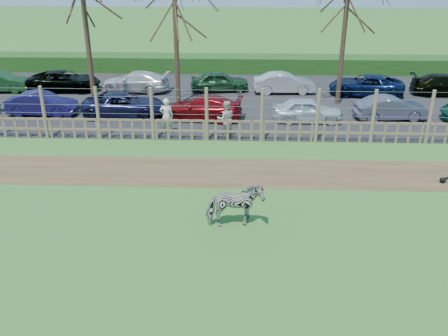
{
  "coord_description": "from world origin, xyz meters",
  "views": [
    {
      "loc": [
        1.63,
        -13.55,
        8.4
      ],
      "look_at": [
        1.0,
        2.5,
        1.1
      ],
      "focal_mm": 40.0,
      "sensor_mm": 36.0,
      "label": 1
    }
  ],
  "objects_px": {
    "zebra": "(235,206)",
    "crow": "(443,180)",
    "tree_left": "(83,2)",
    "car_11": "(284,83)",
    "car_1": "(42,104)",
    "car_7": "(0,82)",
    "car_10": "(220,81)",
    "car_5": "(391,108)",
    "visitor_b": "(226,119)",
    "car_12": "(366,85)",
    "car_3": "(202,108)",
    "tree_right": "(347,8)",
    "car_2": "(124,105)",
    "car_8": "(64,81)",
    "tree_mid": "(175,16)",
    "car_9": "(135,82)",
    "car_13": "(447,85)",
    "visitor_a": "(167,116)",
    "car_4": "(308,110)"
  },
  "relations": [
    {
      "from": "car_12",
      "to": "visitor_b",
      "type": "bearing_deg",
      "value": -40.12
    },
    {
      "from": "car_9",
      "to": "car_13",
      "type": "distance_m",
      "value": 18.72
    },
    {
      "from": "tree_right",
      "to": "car_11",
      "type": "distance_m",
      "value": 5.8
    },
    {
      "from": "visitor_b",
      "to": "car_8",
      "type": "relative_size",
      "value": 0.4
    },
    {
      "from": "visitor_b",
      "to": "car_5",
      "type": "height_order",
      "value": "visitor_b"
    },
    {
      "from": "car_10",
      "to": "car_11",
      "type": "distance_m",
      "value": 3.93
    },
    {
      "from": "visitor_b",
      "to": "car_5",
      "type": "xyz_separation_m",
      "value": [
        8.34,
        2.78,
        -0.26
      ]
    },
    {
      "from": "car_7",
      "to": "car_10",
      "type": "relative_size",
      "value": 1.03
    },
    {
      "from": "car_9",
      "to": "car_13",
      "type": "bearing_deg",
      "value": 96.7
    },
    {
      "from": "tree_left",
      "to": "car_5",
      "type": "distance_m",
      "value": 16.52
    },
    {
      "from": "car_5",
      "to": "car_13",
      "type": "relative_size",
      "value": 0.88
    },
    {
      "from": "car_11",
      "to": "car_1",
      "type": "bearing_deg",
      "value": 106.87
    },
    {
      "from": "crow",
      "to": "car_11",
      "type": "xyz_separation_m",
      "value": [
        -5.2,
        12.16,
        0.52
      ]
    },
    {
      "from": "zebra",
      "to": "visitor_a",
      "type": "distance_m",
      "value": 9.06
    },
    {
      "from": "crow",
      "to": "tree_mid",
      "type": "bearing_deg",
      "value": 139.62
    },
    {
      "from": "tree_left",
      "to": "car_11",
      "type": "xyz_separation_m",
      "value": [
        10.61,
        3.54,
        -4.98
      ]
    },
    {
      "from": "tree_right",
      "to": "car_5",
      "type": "xyz_separation_m",
      "value": [
        2.2,
        -2.77,
        -4.6
      ]
    },
    {
      "from": "car_11",
      "to": "car_12",
      "type": "xyz_separation_m",
      "value": [
        4.82,
        -0.32,
        0.0
      ]
    },
    {
      "from": "zebra",
      "to": "crow",
      "type": "height_order",
      "value": "zebra"
    },
    {
      "from": "car_3",
      "to": "car_5",
      "type": "distance_m",
      "value": 9.67
    },
    {
      "from": "car_5",
      "to": "car_9",
      "type": "bearing_deg",
      "value": 64.39
    },
    {
      "from": "car_1",
      "to": "car_8",
      "type": "relative_size",
      "value": 0.84
    },
    {
      "from": "car_4",
      "to": "car_8",
      "type": "height_order",
      "value": "same"
    },
    {
      "from": "car_5",
      "to": "car_9",
      "type": "distance_m",
      "value": 14.94
    },
    {
      "from": "tree_right",
      "to": "car_2",
      "type": "relative_size",
      "value": 1.7
    },
    {
      "from": "car_9",
      "to": "car_8",
      "type": "bearing_deg",
      "value": -83.27
    },
    {
      "from": "car_7",
      "to": "car_9",
      "type": "distance_m",
      "value": 8.22
    },
    {
      "from": "crow",
      "to": "car_12",
      "type": "bearing_deg",
      "value": 91.86
    },
    {
      "from": "car_1",
      "to": "car_9",
      "type": "distance_m",
      "value": 6.19
    },
    {
      "from": "visitor_b",
      "to": "car_5",
      "type": "distance_m",
      "value": 8.8
    },
    {
      "from": "visitor_b",
      "to": "car_13",
      "type": "height_order",
      "value": "visitor_b"
    },
    {
      "from": "car_10",
      "to": "car_5",
      "type": "bearing_deg",
      "value": -126.88
    },
    {
      "from": "car_3",
      "to": "car_1",
      "type": "bearing_deg",
      "value": -86.08
    },
    {
      "from": "car_11",
      "to": "crow",
      "type": "bearing_deg",
      "value": -159.99
    },
    {
      "from": "visitor_a",
      "to": "car_7",
      "type": "bearing_deg",
      "value": -40.47
    },
    {
      "from": "visitor_b",
      "to": "car_8",
      "type": "bearing_deg",
      "value": -47.56
    },
    {
      "from": "tree_left",
      "to": "car_2",
      "type": "bearing_deg",
      "value": -31.38
    },
    {
      "from": "car_2",
      "to": "car_12",
      "type": "relative_size",
      "value": 1.0
    },
    {
      "from": "tree_left",
      "to": "visitor_b",
      "type": "relative_size",
      "value": 4.57
    },
    {
      "from": "zebra",
      "to": "car_10",
      "type": "bearing_deg",
      "value": -6.05
    },
    {
      "from": "car_10",
      "to": "car_13",
      "type": "bearing_deg",
      "value": -98.91
    },
    {
      "from": "car_1",
      "to": "car_7",
      "type": "bearing_deg",
      "value": 47.09
    },
    {
      "from": "tree_mid",
      "to": "car_11",
      "type": "bearing_deg",
      "value": 22.53
    },
    {
      "from": "tree_left",
      "to": "zebra",
      "type": "relative_size",
      "value": 4.37
    },
    {
      "from": "zebra",
      "to": "car_10",
      "type": "relative_size",
      "value": 0.51
    },
    {
      "from": "car_3",
      "to": "car_11",
      "type": "relative_size",
      "value": 1.14
    },
    {
      "from": "visitor_b",
      "to": "car_1",
      "type": "bearing_deg",
      "value": -27.04
    },
    {
      "from": "visitor_b",
      "to": "car_7",
      "type": "xyz_separation_m",
      "value": [
        -14.02,
        7.18,
        -0.26
      ]
    },
    {
      "from": "visitor_a",
      "to": "zebra",
      "type": "bearing_deg",
      "value": 103.03
    },
    {
      "from": "tree_mid",
      "to": "car_5",
      "type": "xyz_separation_m",
      "value": [
        11.2,
        -2.27,
        -4.23
      ]
    }
  ]
}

